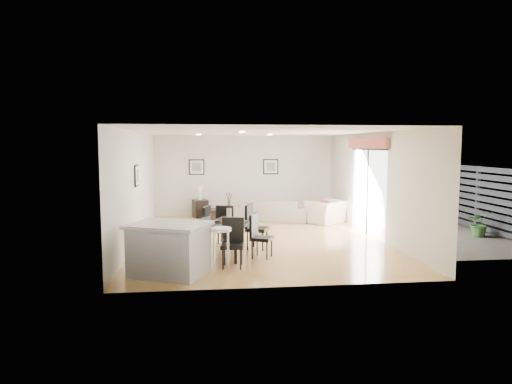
{
  "coord_description": "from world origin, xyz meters",
  "views": [
    {
      "loc": [
        -1.39,
        -11.36,
        2.37
      ],
      "look_at": [
        -0.02,
        0.4,
        1.16
      ],
      "focal_mm": 32.0,
      "sensor_mm": 36.0,
      "label": 1
    }
  ],
  "objects": [
    {
      "name": "bar_stool",
      "position": [
        -1.07,
        -3.03,
        0.73
      ],
      "size": [
        0.39,
        0.39,
        0.85
      ],
      "color": "white",
      "rests_on": "ground"
    },
    {
      "name": "courtyard_plant_b",
      "position": [
        5.46,
        1.68,
        0.31
      ],
      "size": [
        0.46,
        0.46,
        0.63
      ],
      "primitive_type": "imported",
      "rotation": [
        0.0,
        0.0,
        -0.38
      ],
      "color": "#39622A",
      "rests_on": "ground"
    },
    {
      "name": "vase",
      "position": [
        -0.84,
        -1.55,
        0.96
      ],
      "size": [
        0.84,
        1.29,
        0.65
      ],
      "color": "white",
      "rests_on": "dining_table"
    },
    {
      "name": "kitchen_island",
      "position": [
        -2.02,
        -3.03,
        0.49
      ],
      "size": [
        1.68,
        1.52,
        0.96
      ],
      "rotation": [
        0.0,
        0.0,
        -0.42
      ],
      "color": "silver",
      "rests_on": "ground"
    },
    {
      "name": "coffee_table",
      "position": [
        -0.93,
        2.94,
        0.18
      ],
      "size": [
        0.95,
        0.64,
        0.36
      ],
      "primitive_type": "cube",
      "rotation": [
        0.0,
        0.0,
        -0.12
      ],
      "color": "black",
      "rests_on": "ground"
    },
    {
      "name": "table_lamp",
      "position": [
        -1.49,
        3.66,
        0.88
      ],
      "size": [
        0.24,
        0.24,
        0.45
      ],
      "color": "white",
      "rests_on": "side_table"
    },
    {
      "name": "armchair",
      "position": [
        2.36,
        2.1,
        0.35
      ],
      "size": [
        1.41,
        1.38,
        0.69
      ],
      "primitive_type": "imported",
      "rotation": [
        0.0,
        0.0,
        3.77
      ],
      "color": "white",
      "rests_on": "ground"
    },
    {
      "name": "dining_chair_enear",
      "position": [
        -0.24,
        -1.94,
        0.52
      ],
      "size": [
        0.56,
        0.56,
        0.93
      ],
      "rotation": [
        0.0,
        0.0,
        1.11
      ],
      "color": "black",
      "rests_on": "ground"
    },
    {
      "name": "dining_table",
      "position": [
        -0.84,
        -1.55,
        0.63
      ],
      "size": [
        1.35,
        1.86,
        0.7
      ],
      "rotation": [
        0.0,
        0.0,
        -0.34
      ],
      "color": "black",
      "rests_on": "ground"
    },
    {
      "name": "framed_print_left_wall",
      "position": [
        -2.97,
        -0.2,
        1.65
      ],
      "size": [
        0.04,
        0.52,
        0.52
      ],
      "rotation": [
        0.0,
        0.0,
        1.57
      ],
      "color": "black",
      "rests_on": "wall_left"
    },
    {
      "name": "ceiling",
      "position": [
        0.0,
        0.0,
        2.7
      ],
      "size": [
        6.0,
        8.0,
        0.02
      ],
      "primitive_type": "cube",
      "color": "white",
      "rests_on": "wall_back"
    },
    {
      "name": "wall_left",
      "position": [
        -3.0,
        0.0,
        1.35
      ],
      "size": [
        0.04,
        8.0,
        2.7
      ],
      "primitive_type": "cube",
      "color": "silver",
      "rests_on": "ground"
    },
    {
      "name": "side_table",
      "position": [
        -1.49,
        3.66,
        0.3
      ],
      "size": [
        0.56,
        0.56,
        0.59
      ],
      "primitive_type": "cube",
      "rotation": [
        0.0,
        0.0,
        0.31
      ],
      "color": "black",
      "rests_on": "ground"
    },
    {
      "name": "ground",
      "position": [
        0.0,
        0.0,
        0.0
      ],
      "size": [
        8.0,
        8.0,
        0.0
      ],
      "primitive_type": "plane",
      "color": "tan",
      "rests_on": "ground"
    },
    {
      "name": "dining_chair_wnear",
      "position": [
        -1.44,
        -2.01,
        0.5
      ],
      "size": [
        0.55,
        0.55,
        0.9
      ],
      "rotation": [
        0.0,
        0.0,
        -2.07
      ],
      "color": "black",
      "rests_on": "ground"
    },
    {
      "name": "dining_chair_head",
      "position": [
        -0.83,
        -2.59,
        0.54
      ],
      "size": [
        0.49,
        0.49,
        0.96
      ],
      "rotation": [
        0.0,
        0.0,
        -0.14
      ],
      "color": "black",
      "rests_on": "ground"
    },
    {
      "name": "sliding_door",
      "position": [
        2.96,
        0.3,
        1.66
      ],
      "size": [
        0.12,
        2.7,
        2.57
      ],
      "color": "white",
      "rests_on": "wall_right"
    },
    {
      "name": "wall_back",
      "position": [
        0.0,
        4.0,
        1.35
      ],
      "size": [
        6.0,
        0.04,
        2.7
      ],
      "primitive_type": "cube",
      "color": "silver",
      "rests_on": "ground"
    },
    {
      "name": "wall_right",
      "position": [
        3.0,
        0.0,
        1.35
      ],
      "size": [
        0.04,
        8.0,
        2.7
      ],
      "primitive_type": "cube",
      "color": "silver",
      "rests_on": "ground"
    },
    {
      "name": "dining_chair_wfar",
      "position": [
        -1.42,
        -1.16,
        0.57
      ],
      "size": [
        0.58,
        0.58,
        1.02
      ],
      "rotation": [
        0.0,
        0.0,
        -1.89
      ],
      "color": "black",
      "rests_on": "ground"
    },
    {
      "name": "cushion",
      "position": [
        2.26,
        2.0,
        0.55
      ],
      "size": [
        0.28,
        0.29,
        0.31
      ],
      "primitive_type": "cube",
      "rotation": [
        0.0,
        0.0,
        3.95
      ],
      "color": "maroon",
      "rests_on": "armchair"
    },
    {
      "name": "courtyard",
      "position": [
        6.16,
        0.87,
        0.92
      ],
      "size": [
        6.0,
        6.0,
        2.0
      ],
      "color": "gray",
      "rests_on": "ground"
    },
    {
      "name": "courtyard_plant_a",
      "position": [
        5.74,
        -0.42,
        0.36
      ],
      "size": [
        0.77,
        0.72,
        0.71
      ],
      "primitive_type": "imported",
      "rotation": [
        0.0,
        0.0,
        -0.3
      ],
      "color": "#39622A",
      "rests_on": "ground"
    },
    {
      "name": "sofa",
      "position": [
        0.72,
        2.75,
        0.34
      ],
      "size": [
        2.46,
        1.49,
        0.67
      ],
      "primitive_type": "imported",
      "rotation": [
        0.0,
        0.0,
        2.87
      ],
      "color": "gray",
      "rests_on": "ground"
    },
    {
      "name": "framed_print_back_left",
      "position": [
        -1.6,
        3.97,
        1.65
      ],
      "size": [
        0.52,
        0.04,
        0.52
      ],
      "color": "black",
      "rests_on": "wall_back"
    },
    {
      "name": "dining_chair_foot",
      "position": [
        -0.86,
        -0.52,
        0.53
      ],
      "size": [
        0.52,
        0.52,
        0.95
      ],
      "rotation": [
        0.0,
        0.0,
        2.87
      ],
      "color": "black",
      "rests_on": "ground"
    },
    {
      "name": "dining_chair_efar",
      "position": [
        -0.25,
        -1.1,
        0.57
      ],
      "size": [
        0.6,
        0.6,
        1.03
      ],
      "rotation": [
        0.0,
        0.0,
        1.17
      ],
      "color": "black",
      "rests_on": "ground"
    },
    {
      "name": "framed_print_back_right",
      "position": [
        0.9,
        3.97,
        1.65
      ],
      "size": [
        0.52,
        0.04,
        0.52
      ],
      "color": "black",
      "rests_on": "wall_back"
    },
    {
      "name": "wall_front",
      "position": [
        0.0,
        -4.0,
        1.35
      ],
      "size": [
        6.0,
        0.04,
        2.7
      ],
      "primitive_type": "cube",
      "color": "silver",
      "rests_on": "ground"
    }
  ]
}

